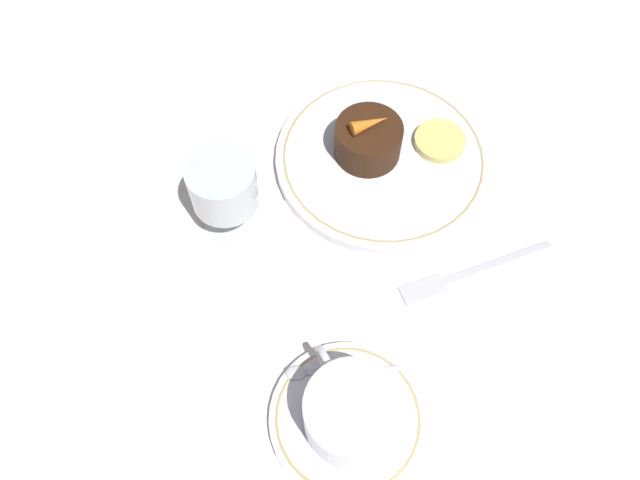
# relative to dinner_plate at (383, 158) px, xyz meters

# --- Properties ---
(ground_plane) EXTENTS (3.00, 3.00, 0.00)m
(ground_plane) POSITION_rel_dinner_plate_xyz_m (-0.03, 0.04, -0.01)
(ground_plane) COLOR white
(dinner_plate) EXTENTS (0.26, 0.26, 0.01)m
(dinner_plate) POSITION_rel_dinner_plate_xyz_m (0.00, 0.00, 0.00)
(dinner_plate) COLOR white
(dinner_plate) RESTS_ON ground_plane
(saucer) EXTENTS (0.16, 0.16, 0.01)m
(saucer) POSITION_rel_dinner_plate_xyz_m (-0.26, 0.19, -0.00)
(saucer) COLOR white
(saucer) RESTS_ON ground_plane
(coffee_cup) EXTENTS (0.12, 0.09, 0.06)m
(coffee_cup) POSITION_rel_dinner_plate_xyz_m (-0.26, 0.19, 0.03)
(coffee_cup) COLOR white
(coffee_cup) RESTS_ON saucer
(spoon) EXTENTS (0.06, 0.11, 0.00)m
(spoon) POSITION_rel_dinner_plate_xyz_m (-0.21, 0.18, 0.00)
(spoon) COLOR silver
(spoon) RESTS_ON saucer
(wine_glass) EXTENTS (0.08, 0.08, 0.10)m
(wine_glass) POSITION_rel_dinner_plate_xyz_m (0.01, 0.20, 0.06)
(wine_glass) COLOR silver
(wine_glass) RESTS_ON ground_plane
(fork) EXTENTS (0.03, 0.19, 0.01)m
(fork) POSITION_rel_dinner_plate_xyz_m (-0.18, -0.00, -0.01)
(fork) COLOR silver
(fork) RESTS_ON ground_plane
(dessert_cake) EXTENTS (0.08, 0.08, 0.05)m
(dessert_cake) POSITION_rel_dinner_plate_xyz_m (0.01, 0.01, 0.03)
(dessert_cake) COLOR #381E0F
(dessert_cake) RESTS_ON dinner_plate
(carrot_garnish) EXTENTS (0.02, 0.05, 0.02)m
(carrot_garnish) POSITION_rel_dinner_plate_xyz_m (0.01, 0.01, 0.06)
(carrot_garnish) COLOR orange
(carrot_garnish) RESTS_ON dessert_cake
(pineapple_slice) EXTENTS (0.06, 0.06, 0.01)m
(pineapple_slice) POSITION_rel_dinner_plate_xyz_m (-0.02, -0.07, 0.01)
(pineapple_slice) COLOR #EFE075
(pineapple_slice) RESTS_ON dinner_plate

